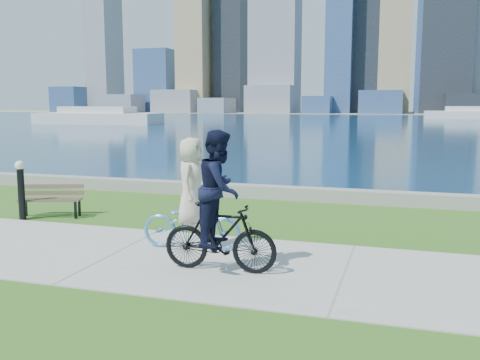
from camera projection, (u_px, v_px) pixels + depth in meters
The scene contains 12 objects.
ground at pixel (115, 254), 9.45m from camera, with size 320.00×320.00×0.00m, color #2C5917.
concrete_path at pixel (115, 253), 9.45m from camera, with size 80.00×3.50×0.02m, color #9F9F9A.
seawall at pixel (227, 190), 15.28m from camera, with size 90.00×0.50×0.35m, color gray.
bay_water at pixel (373, 121), 77.46m from camera, with size 320.00×131.00×0.01m, color #0C2C4E.
far_shore at pixel (387, 113), 132.24m from camera, with size 320.00×30.00×0.12m, color gray.
city_skyline at pixel (402, 22), 128.18m from camera, with size 175.91×22.82×76.00m.
ferry_near at pixel (97, 117), 66.24m from camera, with size 16.05×4.59×2.18m.
ferry_far at pixel (474, 114), 86.07m from camera, with size 15.24×4.35×2.07m.
park_bench at pixel (51, 198), 12.49m from camera, with size 1.52×0.92×0.74m.
bollard_lamp at pixel (21, 186), 12.09m from camera, with size 0.22×0.22×1.36m.
cyclist_woman at pixel (191, 208), 9.62m from camera, with size 0.82×1.88×2.02m.
cyclist_man at pixel (220, 213), 8.30m from camera, with size 0.70×1.84×2.22m.
Camera 1 is at (4.84, -8.09, 2.65)m, focal length 40.00 mm.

